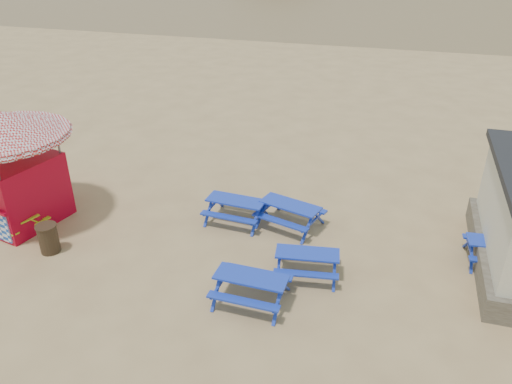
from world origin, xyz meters
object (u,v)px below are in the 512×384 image
(picnic_table_yellow, at_px, (18,220))
(picnic_table_blue_b, at_px, (236,210))
(litter_bin, at_px, (48,238))
(ice_cream_kiosk, at_px, (6,154))
(picnic_table_blue_a, at_px, (290,215))

(picnic_table_yellow, bearing_deg, picnic_table_blue_b, 39.92)
(picnic_table_yellow, relative_size, litter_bin, 2.17)
(ice_cream_kiosk, bearing_deg, litter_bin, -20.26)
(picnic_table_blue_a, height_order, picnic_table_yellow, picnic_table_blue_a)
(picnic_table_blue_b, xyz_separation_m, litter_bin, (-4.78, -3.27, 0.06))
(picnic_table_yellow, bearing_deg, picnic_table_blue_a, 36.84)
(litter_bin, bearing_deg, picnic_table_blue_b, 34.37)
(picnic_table_blue_b, height_order, picnic_table_yellow, picnic_table_blue_b)
(picnic_table_blue_a, bearing_deg, picnic_table_blue_b, -157.84)
(ice_cream_kiosk, xyz_separation_m, litter_bin, (2.10, -1.33, -1.91))
(picnic_table_blue_a, xyz_separation_m, picnic_table_yellow, (-8.30, -2.70, -0.06))
(picnic_table_blue_a, height_order, ice_cream_kiosk, ice_cream_kiosk)
(ice_cream_kiosk, bearing_deg, picnic_table_yellow, -45.29)
(picnic_table_blue_a, height_order, litter_bin, litter_bin)
(ice_cream_kiosk, bearing_deg, picnic_table_blue_b, 27.82)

